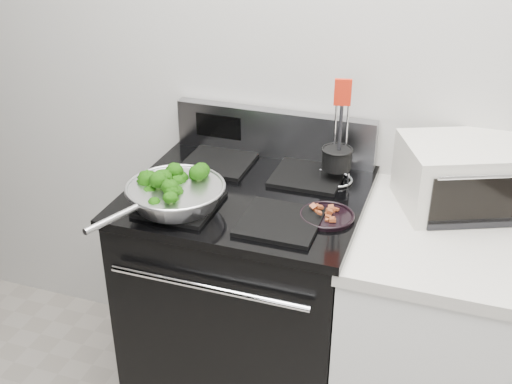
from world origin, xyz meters
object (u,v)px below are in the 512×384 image
at_px(utensil_holder, 336,164).
at_px(toaster_oven, 463,176).
at_px(bacon_plate, 327,213).
at_px(gas_range, 248,300).
at_px(skillet, 175,194).

relative_size(utensil_holder, toaster_oven, 0.79).
bearing_deg(bacon_plate, utensil_holder, 96.71).
distance_m(utensil_holder, toaster_oven, 0.42).
relative_size(bacon_plate, toaster_oven, 0.37).
xyz_separation_m(gas_range, utensil_holder, (0.27, 0.16, 0.53)).
relative_size(skillet, toaster_oven, 1.03).
bearing_deg(gas_range, toaster_oven, 14.66).
relative_size(gas_range, utensil_holder, 3.01).
xyz_separation_m(bacon_plate, utensil_holder, (-0.03, 0.26, 0.05)).
bearing_deg(toaster_oven, gas_range, 171.22).
distance_m(skillet, toaster_oven, 0.94).
bearing_deg(bacon_plate, skillet, -168.25).
xyz_separation_m(gas_range, toaster_oven, (0.68, 0.18, 0.54)).
bearing_deg(gas_range, bacon_plate, -16.98).
relative_size(skillet, bacon_plate, 2.82).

